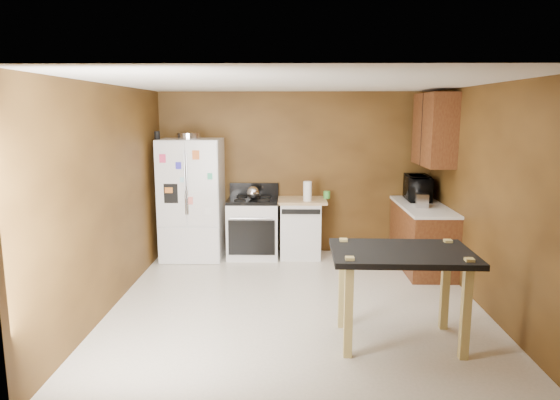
{
  "coord_description": "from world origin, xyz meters",
  "views": [
    {
      "loc": [
        -0.1,
        -5.48,
        2.21
      ],
      "look_at": [
        -0.21,
        0.85,
        1.07
      ],
      "focal_mm": 32.0,
      "sensor_mm": 36.0,
      "label": 1
    }
  ],
  "objects_px": {
    "pen_cup": "(157,135)",
    "paper_towel": "(307,191)",
    "kettle": "(253,193)",
    "microwave": "(418,189)",
    "toaster": "(422,200)",
    "gas_range": "(253,227)",
    "green_canister": "(327,195)",
    "refrigerator": "(192,199)",
    "roasting_pan": "(189,136)",
    "dishwasher": "(300,227)",
    "island": "(401,264)"
  },
  "relations": [
    {
      "from": "toaster",
      "to": "dishwasher",
      "type": "distance_m",
      "value": 1.85
    },
    {
      "from": "green_canister",
      "to": "island",
      "type": "height_order",
      "value": "green_canister"
    },
    {
      "from": "roasting_pan",
      "to": "green_canister",
      "type": "distance_m",
      "value": 2.25
    },
    {
      "from": "green_canister",
      "to": "refrigerator",
      "type": "height_order",
      "value": "refrigerator"
    },
    {
      "from": "roasting_pan",
      "to": "microwave",
      "type": "relative_size",
      "value": 0.59
    },
    {
      "from": "pen_cup",
      "to": "paper_towel",
      "type": "distance_m",
      "value": 2.34
    },
    {
      "from": "toaster",
      "to": "microwave",
      "type": "bearing_deg",
      "value": 89.11
    },
    {
      "from": "microwave",
      "to": "refrigerator",
      "type": "bearing_deg",
      "value": 92.33
    },
    {
      "from": "kettle",
      "to": "paper_towel",
      "type": "distance_m",
      "value": 0.82
    },
    {
      "from": "dishwasher",
      "to": "island",
      "type": "relative_size",
      "value": 0.67
    },
    {
      "from": "pen_cup",
      "to": "paper_towel",
      "type": "bearing_deg",
      "value": 1.91
    },
    {
      "from": "paper_towel",
      "to": "pen_cup",
      "type": "bearing_deg",
      "value": -178.09
    },
    {
      "from": "microwave",
      "to": "dishwasher",
      "type": "height_order",
      "value": "microwave"
    },
    {
      "from": "gas_range",
      "to": "toaster",
      "type": "bearing_deg",
      "value": -14.04
    },
    {
      "from": "green_canister",
      "to": "island",
      "type": "relative_size",
      "value": 0.08
    },
    {
      "from": "roasting_pan",
      "to": "refrigerator",
      "type": "relative_size",
      "value": 0.2
    },
    {
      "from": "green_canister",
      "to": "microwave",
      "type": "distance_m",
      "value": 1.36
    },
    {
      "from": "roasting_pan",
      "to": "kettle",
      "type": "distance_m",
      "value": 1.26
    },
    {
      "from": "roasting_pan",
      "to": "island",
      "type": "height_order",
      "value": "roasting_pan"
    },
    {
      "from": "dishwasher",
      "to": "roasting_pan",
      "type": "bearing_deg",
      "value": -177.44
    },
    {
      "from": "pen_cup",
      "to": "gas_range",
      "type": "xyz_separation_m",
      "value": [
        1.36,
        0.18,
        -1.4
      ]
    },
    {
      "from": "refrigerator",
      "to": "dishwasher",
      "type": "distance_m",
      "value": 1.69
    },
    {
      "from": "island",
      "to": "kettle",
      "type": "bearing_deg",
      "value": 119.59
    },
    {
      "from": "roasting_pan",
      "to": "microwave",
      "type": "distance_m",
      "value": 3.48
    },
    {
      "from": "paper_towel",
      "to": "toaster",
      "type": "xyz_separation_m",
      "value": [
        1.56,
        -0.49,
        -0.04
      ]
    },
    {
      "from": "dishwasher",
      "to": "island",
      "type": "distance_m",
      "value": 3.03
    },
    {
      "from": "green_canister",
      "to": "gas_range",
      "type": "relative_size",
      "value": 0.1
    },
    {
      "from": "green_canister",
      "to": "kettle",
      "type": "bearing_deg",
      "value": -172.83
    },
    {
      "from": "microwave",
      "to": "gas_range",
      "type": "relative_size",
      "value": 0.54
    },
    {
      "from": "kettle",
      "to": "toaster",
      "type": "xyz_separation_m",
      "value": [
        2.38,
        -0.56,
        -0.0
      ]
    },
    {
      "from": "paper_towel",
      "to": "toaster",
      "type": "distance_m",
      "value": 1.64
    },
    {
      "from": "kettle",
      "to": "microwave",
      "type": "relative_size",
      "value": 0.32
    },
    {
      "from": "pen_cup",
      "to": "gas_range",
      "type": "relative_size",
      "value": 0.11
    },
    {
      "from": "refrigerator",
      "to": "dishwasher",
      "type": "relative_size",
      "value": 2.02
    },
    {
      "from": "green_canister",
      "to": "refrigerator",
      "type": "distance_m",
      "value": 2.04
    },
    {
      "from": "green_canister",
      "to": "paper_towel",
      "type": "bearing_deg",
      "value": -144.41
    },
    {
      "from": "kettle",
      "to": "paper_towel",
      "type": "height_order",
      "value": "paper_towel"
    },
    {
      "from": "pen_cup",
      "to": "refrigerator",
      "type": "bearing_deg",
      "value": 14.99
    },
    {
      "from": "dishwasher",
      "to": "green_canister",
      "type": "bearing_deg",
      "value": 11.68
    },
    {
      "from": "paper_towel",
      "to": "roasting_pan",
      "type": "bearing_deg",
      "value": 178.05
    },
    {
      "from": "green_canister",
      "to": "island",
      "type": "xyz_separation_m",
      "value": [
        0.49,
        -2.97,
        -0.17
      ]
    },
    {
      "from": "paper_towel",
      "to": "green_canister",
      "type": "height_order",
      "value": "paper_towel"
    },
    {
      "from": "refrigerator",
      "to": "island",
      "type": "height_order",
      "value": "refrigerator"
    },
    {
      "from": "paper_towel",
      "to": "refrigerator",
      "type": "xyz_separation_m",
      "value": [
        -1.73,
        0.05,
        -0.13
      ]
    },
    {
      "from": "roasting_pan",
      "to": "green_canister",
      "type": "height_order",
      "value": "roasting_pan"
    },
    {
      "from": "microwave",
      "to": "refrigerator",
      "type": "xyz_separation_m",
      "value": [
        -3.37,
        -0.01,
        -0.17
      ]
    },
    {
      "from": "refrigerator",
      "to": "dishwasher",
      "type": "height_order",
      "value": "refrigerator"
    },
    {
      "from": "pen_cup",
      "to": "refrigerator",
      "type": "distance_m",
      "value": 1.07
    },
    {
      "from": "pen_cup",
      "to": "microwave",
      "type": "xyz_separation_m",
      "value": [
        3.83,
        0.13,
        -0.79
      ]
    },
    {
      "from": "microwave",
      "to": "gas_range",
      "type": "xyz_separation_m",
      "value": [
        -2.46,
        0.05,
        -0.6
      ]
    }
  ]
}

